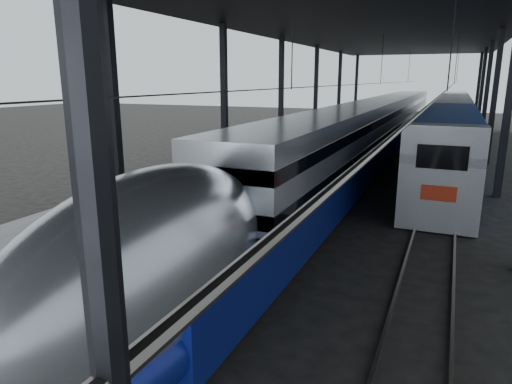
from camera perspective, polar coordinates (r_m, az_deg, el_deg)
The scene contains 7 objects.
ground at distance 13.92m, azimuth -10.95°, elevation -10.97°, with size 160.00×160.00×0.00m, color black.
platform at distance 32.63m, azimuth 3.79°, elevation 4.57°, with size 6.00×80.00×1.00m, color #4C4C4F.
yellow_strip at distance 31.73m, azimuth 8.59°, elevation 5.10°, with size 0.30×80.00×0.01m, color gold.
rails at distance 30.99m, azimuth 17.85°, elevation 2.64°, with size 6.52×80.00×0.16m.
canopy at distance 30.98m, azimuth 14.10°, elevation 19.70°, with size 18.00×75.00×9.47m.
tgv_train at distance 35.10m, azimuth 14.73°, elevation 7.29°, with size 2.99×65.20×4.28m.
second_train at distance 45.39m, azimuth 23.23°, elevation 8.16°, with size 3.00×56.05×4.14m.
Camera 1 is at (7.31, -10.32, 5.81)m, focal length 32.00 mm.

